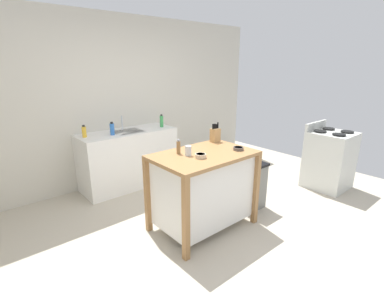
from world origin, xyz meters
name	(u,v)px	position (x,y,z in m)	size (l,w,h in m)	color
ground_plane	(214,231)	(0.00, 0.00, 0.00)	(6.61, 6.61, 0.00)	#BCB29E
wall_back	(119,101)	(0.00, 2.21, 1.30)	(5.61, 0.10, 2.60)	beige
kitchen_island	(203,187)	(-0.03, 0.17, 0.51)	(1.14, 0.75, 0.92)	#9E7042
knife_block	(215,135)	(0.42, 0.45, 1.01)	(0.11, 0.09, 0.25)	tan
bowl_ceramic_wide	(238,148)	(0.36, 0.01, 0.94)	(0.12, 0.12, 0.04)	#564C47
bowl_stoneware_deep	(201,156)	(-0.16, 0.08, 0.94)	(0.12, 0.12, 0.04)	beige
drinking_cup	(188,151)	(-0.21, 0.23, 0.97)	(0.07, 0.07, 0.11)	silver
pepper_grinder	(178,147)	(-0.25, 0.35, 1.00)	(0.04, 0.04, 0.17)	olive
trash_bin	(251,186)	(0.78, 0.10, 0.32)	(0.36, 0.28, 0.63)	slate
sink_counter	(129,158)	(-0.08, 1.86, 0.45)	(1.48, 0.60, 0.89)	white
sink_faucet	(122,123)	(-0.08, 2.00, 1.00)	(0.02, 0.02, 0.22)	#B7BCC1
bottle_spray_cleaner	(112,129)	(-0.35, 1.77, 0.97)	(0.06, 0.06, 0.19)	blue
bottle_hand_soap	(84,132)	(-0.71, 1.90, 0.97)	(0.06, 0.06, 0.17)	yellow
bottle_dish_soap	(162,121)	(0.50, 1.76, 0.98)	(0.06, 0.06, 0.21)	green
stove	(329,160)	(2.25, -0.24, 0.45)	(0.60, 0.60, 1.01)	silver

